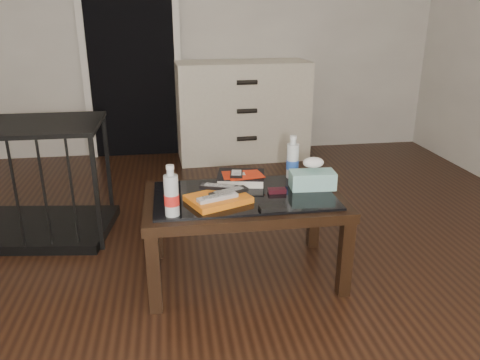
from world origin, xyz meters
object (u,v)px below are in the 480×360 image
at_px(textbook, 241,178).
at_px(tissue_box, 312,180).
at_px(dresser, 242,111).
at_px(coffee_table, 244,206).
at_px(water_bottle_right, 293,157).
at_px(water_bottle_left, 171,191).
at_px(pet_crate, 34,199).

relative_size(textbook, tissue_box, 1.09).
bearing_deg(dresser, textbook, -101.57).
xyz_separation_m(coffee_table, dresser, (0.32, 2.11, 0.05)).
xyz_separation_m(coffee_table, tissue_box, (0.37, 0.04, 0.11)).
relative_size(water_bottle_right, tissue_box, 1.03).
bearing_deg(coffee_table, water_bottle_left, -150.95).
bearing_deg(water_bottle_left, pet_crate, 134.11).
distance_m(dresser, textbook, 1.96).
bearing_deg(pet_crate, water_bottle_left, -38.29).
relative_size(pet_crate, water_bottle_right, 4.08).
distance_m(coffee_table, textbook, 0.20).
bearing_deg(coffee_table, water_bottle_right, 34.98).
xyz_separation_m(dresser, pet_crate, (-1.54, -1.43, -0.22)).
distance_m(coffee_table, pet_crate, 1.40).
bearing_deg(water_bottle_left, textbook, 45.47).
bearing_deg(water_bottle_left, water_bottle_right, 31.86).
distance_m(dresser, water_bottle_right, 1.90).
xyz_separation_m(coffee_table, water_bottle_right, (0.31, 0.21, 0.18)).
xyz_separation_m(dresser, water_bottle_right, (-0.02, -1.90, 0.13)).
relative_size(water_bottle_left, tissue_box, 1.03).
bearing_deg(tissue_box, textbook, 161.26).
height_order(dresser, water_bottle_right, dresser).
distance_m(coffee_table, tissue_box, 0.38).
bearing_deg(textbook, dresser, 92.08).
xyz_separation_m(textbook, water_bottle_left, (-0.37, -0.38, 0.10)).
bearing_deg(coffee_table, textbook, 85.98).
bearing_deg(pet_crate, tissue_box, -14.58).
relative_size(pet_crate, textbook, 3.89).
distance_m(pet_crate, textbook, 1.35).
relative_size(dresser, tissue_box, 5.31).
xyz_separation_m(pet_crate, tissue_box, (1.58, -0.65, 0.28)).
height_order(water_bottle_left, water_bottle_right, same).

